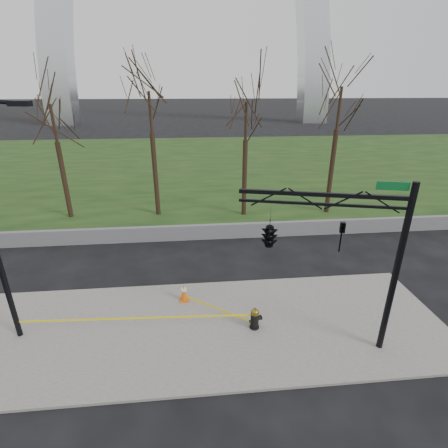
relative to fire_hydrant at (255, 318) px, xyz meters
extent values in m
plane|color=black|center=(-1.75, 0.25, -0.51)|extent=(500.00, 500.00, 0.00)
cube|color=slate|center=(-1.75, 0.25, -0.46)|extent=(18.00, 6.00, 0.10)
cube|color=#163312|center=(-1.75, 30.25, -0.48)|extent=(120.00, 40.00, 0.06)
cube|color=#59595B|center=(-1.75, 8.25, -0.06)|extent=(60.00, 0.30, 0.90)
cylinder|color=black|center=(-0.01, 0.00, -0.38)|extent=(0.36, 0.36, 0.06)
cylinder|color=black|center=(-0.01, 0.00, -0.09)|extent=(0.28, 0.28, 0.64)
cylinder|color=black|center=(0.20, 0.07, -0.04)|extent=(0.26, 0.23, 0.17)
cylinder|color=black|center=(-0.16, -0.06, -0.07)|extent=(0.14, 0.14, 0.11)
cylinder|color=olive|center=(-0.01, 0.00, 0.25)|extent=(0.32, 0.32, 0.06)
ellipsoid|color=olive|center=(-0.01, 0.00, 0.31)|extent=(0.30, 0.30, 0.22)
cylinder|color=olive|center=(-0.01, 0.00, 0.44)|extent=(0.06, 0.06, 0.09)
cube|color=#D5580B|center=(-2.65, 1.99, -0.39)|extent=(0.40, 0.40, 0.04)
cone|color=#D5580B|center=(-2.65, 1.99, -0.02)|extent=(0.30, 0.30, 0.70)
cylinder|color=white|center=(-2.65, 1.99, 0.11)|extent=(0.22, 0.22, 0.11)
cube|color=black|center=(-6.62, 0.00, 7.54)|extent=(0.63, 0.34, 0.14)
cylinder|color=black|center=(4.14, -1.39, 2.49)|extent=(0.20, 0.20, 6.00)
cube|color=black|center=(1.72, -0.76, 4.99)|extent=(4.87, 1.37, 0.12)
cube|color=black|center=(1.72, -0.76, 4.69)|extent=(4.86, 1.33, 0.08)
cube|color=#0C5926|center=(3.56, -1.24, 5.34)|extent=(0.88, 0.26, 0.25)
imported|color=black|center=(2.40, -0.94, 3.64)|extent=(0.21, 0.23, 1.00)
imported|color=black|center=(0.27, -0.38, 3.64)|extent=(1.13, 2.54, 1.00)
cube|color=yellow|center=(-4.29, 0.21, 0.17)|extent=(8.56, 0.44, 0.08)
cube|color=yellow|center=(-1.33, 0.99, -0.20)|extent=(2.64, 2.00, 0.08)
camera|label=1|loc=(-2.12, -9.88, 7.97)|focal=26.68mm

